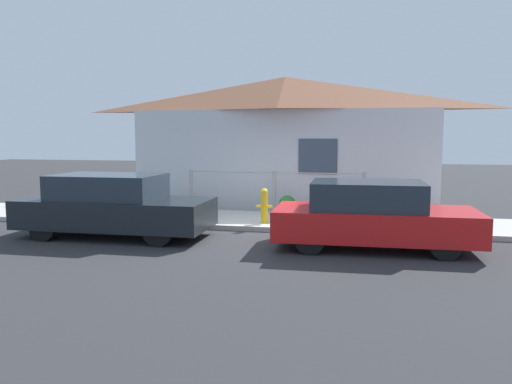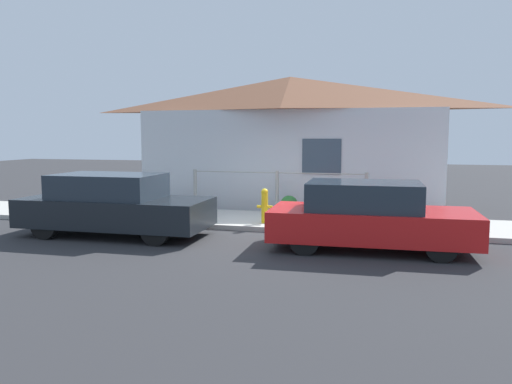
{
  "view_description": "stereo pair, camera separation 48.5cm",
  "coord_description": "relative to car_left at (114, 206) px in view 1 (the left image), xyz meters",
  "views": [
    {
      "loc": [
        2.34,
        -11.21,
        2.24
      ],
      "look_at": [
        -0.1,
        0.3,
        0.9
      ],
      "focal_mm": 35.0,
      "sensor_mm": 36.0,
      "label": 1
    },
    {
      "loc": [
        2.82,
        -11.1,
        2.24
      ],
      "look_at": [
        -0.1,
        0.3,
        0.9
      ],
      "focal_mm": 35.0,
      "sensor_mm": 36.0,
      "label": 2
    }
  ],
  "objects": [
    {
      "name": "car_right",
      "position": [
        5.58,
        -0.0,
        -0.03
      ],
      "size": [
        3.97,
        1.81,
        1.33
      ],
      "rotation": [
        0.0,
        0.0,
        0.03
      ],
      "color": "red",
      "rests_on": "ground_plane"
    },
    {
      "name": "house",
      "position": [
        3.01,
        5.18,
        2.54
      ],
      "size": [
        9.33,
        2.23,
        4.01
      ],
      "color": "silver",
      "rests_on": "ground_plane"
    },
    {
      "name": "fire_hydrant",
      "position": [
        3.06,
        1.73,
        -0.13
      ],
      "size": [
        0.38,
        0.17,
        0.85
      ],
      "color": "yellow",
      "rests_on": "sidewalk"
    },
    {
      "name": "ground_plane",
      "position": [
        3.0,
        1.19,
        -0.69
      ],
      "size": [
        60.0,
        60.0,
        0.0
      ],
      "primitive_type": "plane",
      "color": "#2D2D30"
    },
    {
      "name": "fence",
      "position": [
        3.0,
        3.43,
        0.06
      ],
      "size": [
        4.9,
        0.1,
        1.15
      ],
      "color": "#999993",
      "rests_on": "sidewalk"
    },
    {
      "name": "sidewalk",
      "position": [
        3.0,
        2.39,
        -0.63
      ],
      "size": [
        24.0,
        2.39,
        0.12
      ],
      "color": "#B2AFA8",
      "rests_on": "ground_plane"
    },
    {
      "name": "potted_plant_near_hydrant",
      "position": [
        3.46,
        2.81,
        -0.26
      ],
      "size": [
        0.45,
        0.45,
        0.56
      ],
      "color": "slate",
      "rests_on": "sidewalk"
    },
    {
      "name": "car_left",
      "position": [
        0.0,
        0.0,
        0.0
      ],
      "size": [
        4.21,
        1.72,
        1.38
      ],
      "rotation": [
        0.0,
        0.0,
        0.01
      ],
      "color": "black",
      "rests_on": "ground_plane"
    }
  ]
}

